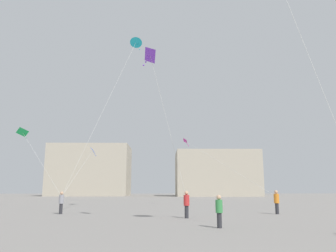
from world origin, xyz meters
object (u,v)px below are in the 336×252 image
(kite_violet_delta, at_px, (151,58))
(kite_magenta_delta, at_px, (189,143))
(building_left_hall, at_px, (91,171))
(building_centre_hall, at_px, (216,174))
(kite_emerald_delta, at_px, (23,133))
(person_in_grey, at_px, (61,202))
(person_in_green, at_px, (219,210))
(kite_cobalt_delta, at_px, (93,151))
(person_in_red, at_px, (187,203))
(kite_cyan_diamond, at_px, (136,43))
(person_in_orange, at_px, (277,201))

(kite_violet_delta, bearing_deg, kite_magenta_delta, 77.02)
(building_left_hall, xyz_separation_m, building_centre_hall, (36.00, -4.50, -1.07))
(kite_emerald_delta, bearing_deg, person_in_grey, -55.47)
(kite_violet_delta, bearing_deg, person_in_green, -42.73)
(building_left_hall, bearing_deg, kite_violet_delta, -77.48)
(kite_cobalt_delta, bearing_deg, person_in_red, -60.91)
(person_in_grey, bearing_deg, kite_emerald_delta, -108.73)
(kite_cyan_diamond, bearing_deg, kite_cobalt_delta, 121.35)
(person_in_grey, relative_size, kite_cyan_diamond, 0.11)
(kite_emerald_delta, bearing_deg, building_centre_hall, 60.56)
(kite_cyan_diamond, xyz_separation_m, building_centre_hall, (19.94, 64.45, -9.48))
(person_in_orange, distance_m, building_centre_hall, 69.84)
(kite_violet_delta, distance_m, building_left_hall, 81.31)
(person_in_green, xyz_separation_m, building_left_hall, (-21.01, 82.46, 6.39))
(kite_emerald_delta, distance_m, building_left_hall, 62.14)
(kite_violet_delta, distance_m, kite_emerald_delta, 22.40)
(person_in_grey, bearing_deg, building_centre_hall, -163.48)
(person_in_red, xyz_separation_m, person_in_grey, (-9.14, 4.13, -0.03))
(kite_emerald_delta, bearing_deg, kite_magenta_delta, 6.95)
(person_in_grey, relative_size, building_centre_hall, 0.07)
(person_in_red, relative_size, kite_cobalt_delta, 0.13)
(person_in_red, relative_size, kite_violet_delta, 0.19)
(person_in_orange, bearing_deg, kite_violet_delta, -149.15)
(kite_emerald_delta, height_order, building_centre_hall, building_centre_hall)
(person_in_grey, height_order, kite_cobalt_delta, kite_cobalt_delta)
(building_left_hall, bearing_deg, building_centre_hall, -7.12)
(person_in_grey, xyz_separation_m, kite_violet_delta, (6.75, -6.62, 8.98))
(person_in_orange, relative_size, kite_magenta_delta, 0.12)
(kite_cobalt_delta, bearing_deg, kite_violet_delta, -70.41)
(person_in_grey, xyz_separation_m, kite_cyan_diamond, (5.19, 3.77, 14.73))
(kite_cyan_diamond, distance_m, kite_emerald_delta, 16.26)
(kite_cobalt_delta, height_order, building_centre_hall, building_centre_hall)
(kite_cobalt_delta, distance_m, kite_emerald_delta, 7.76)
(kite_cyan_diamond, relative_size, building_centre_hall, 0.65)
(kite_emerald_delta, bearing_deg, kite_violet_delta, -50.83)
(person_in_red, xyz_separation_m, kite_violet_delta, (-2.39, -2.49, 8.95))
(kite_cobalt_delta, bearing_deg, person_in_green, -65.32)
(person_in_grey, height_order, kite_magenta_delta, kite_magenta_delta)
(kite_violet_delta, distance_m, kite_magenta_delta, 20.25)
(kite_cyan_diamond, relative_size, building_left_hall, 0.65)
(person_in_green, bearing_deg, person_in_grey, 120.18)
(kite_cobalt_delta, bearing_deg, building_left_hall, 100.23)
(person_in_orange, distance_m, kite_emerald_delta, 27.27)
(person_in_red, relative_size, kite_emerald_delta, 0.15)
(person_in_orange, bearing_deg, kite_cyan_diamond, 157.38)
(building_left_hall, bearing_deg, kite_cyan_diamond, -76.89)
(kite_cobalt_delta, distance_m, building_centre_hall, 61.37)
(person_in_grey, distance_m, person_in_green, 14.06)
(person_in_green, height_order, kite_emerald_delta, kite_emerald_delta)
(person_in_red, distance_m, kite_cobalt_delta, 19.41)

